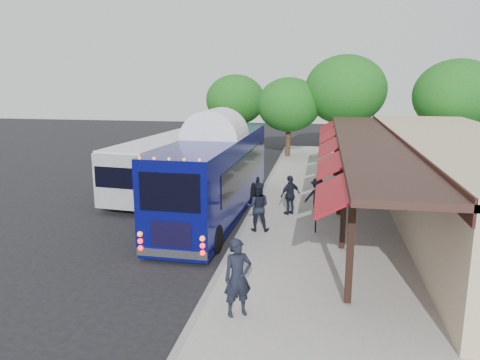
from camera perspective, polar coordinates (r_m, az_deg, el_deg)
The scene contains 15 objects.
ground at distance 16.79m, azimuth -0.85°, elevation -8.13°, with size 90.00×90.00×0.00m, color black.
sidewalk at distance 20.39m, azimuth 15.32°, elevation -4.60°, with size 10.00×40.00×0.15m, color #9E9B93.
curb at distance 20.50m, azimuth 1.39°, elevation -4.05°, with size 0.20×40.00×0.16m, color gray.
station_shelter at distance 20.57m, azimuth 25.02°, elevation -0.09°, with size 8.15×20.00×3.60m.
coach_bus at distance 20.00m, azimuth -2.97°, elevation 1.10°, with size 2.74×11.52×3.66m.
city_bus at distance 24.99m, azimuth -8.69°, elevation 2.32°, with size 3.41×10.64×2.81m.
ped_a at distance 11.63m, azimuth -0.28°, elevation -11.82°, with size 0.72×0.47×1.96m, color black.
ped_b at distance 17.77m, azimuth 2.16°, elevation -3.27°, with size 0.91×0.71×1.88m, color black.
ped_c at distance 19.96m, azimuth 6.14°, elevation -1.83°, with size 0.99×0.41×1.70m, color black.
ped_d at distance 19.98m, azimuth 9.39°, elevation -2.03°, with size 1.05×0.60×1.62m, color black.
sign_board at distance 17.80m, azimuth 9.22°, elevation -4.23°, with size 0.07×0.47×1.02m.
tree_left at distance 34.35m, azimuth 5.97°, elevation 9.11°, with size 4.58×4.58×5.87m.
tree_mid at distance 34.68m, azimuth 12.75°, elevation 10.66°, with size 5.82×5.82×7.45m.
tree_right at distance 33.41m, azimuth 24.92°, elevation 9.28°, with size 5.50×5.50×7.04m.
tree_far at distance 38.21m, azimuth -0.54°, elevation 9.74°, with size 4.75×4.75×6.08m.
Camera 1 is at (2.97, -15.43, 5.93)m, focal length 35.00 mm.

